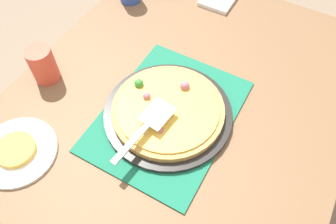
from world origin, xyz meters
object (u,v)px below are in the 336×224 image
object	(u,v)px
cup_near	(43,65)
napkin_stack	(218,0)
pizza	(168,109)
plate_far_right	(17,152)
pizza_pan	(168,113)
pizza_server	(147,126)
served_slice_right	(16,149)

from	to	relation	value
cup_near	napkin_stack	world-z (taller)	cup_near
cup_near	pizza	bearing A→B (deg)	-82.00
plate_far_right	cup_near	xyz separation A→B (m)	(0.25, 0.11, 0.06)
pizza_pan	pizza	world-z (taller)	pizza
pizza_pan	pizza	bearing A→B (deg)	73.05
pizza_server	pizza	bearing A→B (deg)	-5.93
napkin_stack	cup_near	bearing A→B (deg)	152.73
cup_near	napkin_stack	distance (m)	0.70
pizza_pan	pizza	xyz separation A→B (m)	(0.00, 0.00, 0.02)
cup_near	pizza_server	size ratio (longest dim) A/B	0.51
pizza_pan	served_slice_right	xyz separation A→B (m)	(-0.31, 0.30, 0.01)
plate_far_right	napkin_stack	xyz separation A→B (m)	(0.88, -0.21, 0.00)
napkin_stack	pizza	bearing A→B (deg)	-170.79
plate_far_right	cup_near	distance (m)	0.28
served_slice_right	cup_near	world-z (taller)	cup_near
pizza_pan	napkin_stack	distance (m)	0.57
pizza_server	napkin_stack	distance (m)	0.67
served_slice_right	napkin_stack	distance (m)	0.90
pizza_server	plate_far_right	bearing A→B (deg)	126.14
pizza	plate_far_right	world-z (taller)	pizza
pizza	served_slice_right	bearing A→B (deg)	135.77
cup_near	pizza_server	world-z (taller)	cup_near
cup_near	pizza_server	bearing A→B (deg)	-95.62
plate_far_right	served_slice_right	xyz separation A→B (m)	(0.00, 0.00, 0.01)
served_slice_right	cup_near	distance (m)	0.28
pizza_pan	napkin_stack	xyz separation A→B (m)	(0.56, 0.09, -0.01)
pizza_server	served_slice_right	bearing A→B (deg)	126.14
served_slice_right	plate_far_right	bearing A→B (deg)	0.00
pizza	napkin_stack	size ratio (longest dim) A/B	2.75
served_slice_right	napkin_stack	bearing A→B (deg)	-13.59
served_slice_right	pizza_server	size ratio (longest dim) A/B	0.47
pizza_server	cup_near	bearing A→B (deg)	84.38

